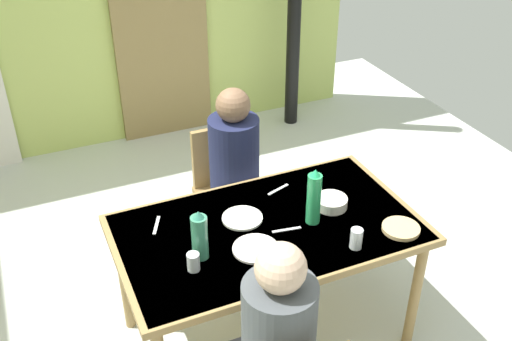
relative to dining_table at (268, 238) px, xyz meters
The scene contains 18 objects.
ground_plane 0.83m from the dining_table, 160.01° to the left, with size 6.46×6.46×0.00m, color silver.
door_wooden 2.59m from the dining_table, 85.63° to the left, with size 0.80×0.05×2.00m, color olive.
dining_table is the anchor object (origin of this frame).
chair_far_diner 0.82m from the dining_table, 83.67° to the left, with size 0.40×0.40×0.87m.
person_near_diner 0.72m from the dining_table, 111.74° to the right, with size 0.30×0.37×0.77m.
person_far_diner 0.67m from the dining_table, 82.37° to the left, with size 0.30×0.37×0.77m.
water_bottle_green_near 0.44m from the dining_table, 168.42° to the right, with size 0.08×0.08×0.26m.
water_bottle_green_far 0.32m from the dining_table, 12.01° to the right, with size 0.07×0.07×0.31m.
serving_bowl_center 0.39m from the dining_table, ahead, with size 0.17×0.17×0.06m, color silver.
dinner_plate_near_left 0.20m from the dining_table, 133.14° to the right, with size 0.22×0.22×0.01m, color white.
dinner_plate_near_right 0.17m from the dining_table, 129.15° to the left, with size 0.21×0.21×0.01m, color white.
drinking_glass_by_near_diner 0.48m from the dining_table, 161.02° to the right, with size 0.06×0.06×0.09m, color silver.
drinking_glass_by_far_diner 0.46m from the dining_table, 44.55° to the right, with size 0.06×0.06×0.10m, color silver.
bread_plate_sliced 0.67m from the dining_table, 25.93° to the right, with size 0.19×0.19×0.02m, color #DBB77A.
cutlery_knife_near 0.35m from the dining_table, 55.84° to the left, with size 0.15×0.02×0.00m, color silver.
cutlery_fork_near 0.57m from the dining_table, 154.99° to the left, with size 0.15×0.02×0.00m, color silver.
cutlery_knife_far 0.37m from the dining_table, 154.89° to the left, with size 0.15×0.02×0.00m, color silver.
cutlery_fork_far 0.12m from the dining_table, 38.83° to the right, with size 0.15×0.02×0.00m, color silver.
Camera 1 is at (-0.58, -2.33, 2.60)m, focal length 41.96 mm.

